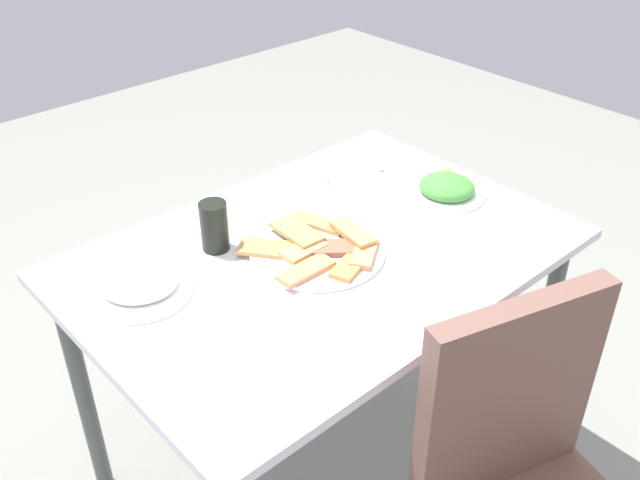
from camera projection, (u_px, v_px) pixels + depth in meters
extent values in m
plane|color=gray|center=(322.00, 456.00, 2.07)|extent=(6.00, 6.00, 0.00)
cube|color=white|center=(323.00, 254.00, 1.68)|extent=(1.15, 0.79, 0.02)
cylinder|color=#4D5552|center=(369.00, 244.00, 2.38)|extent=(0.04, 0.04, 0.70)
cylinder|color=#4D5552|center=(83.00, 394.00, 1.80)|extent=(0.04, 0.04, 0.70)
cylinder|color=#4D5552|center=(542.00, 343.00, 1.96)|extent=(0.04, 0.04, 0.70)
cube|color=brown|center=(508.00, 398.00, 1.37)|extent=(0.40, 0.16, 0.46)
cylinder|color=white|center=(316.00, 250.00, 1.66)|extent=(0.32, 0.32, 0.01)
cube|color=tan|center=(319.00, 223.00, 1.74)|extent=(0.09, 0.15, 0.01)
cube|color=tan|center=(303.00, 250.00, 1.64)|extent=(0.11, 0.06, 0.02)
cube|color=tan|center=(353.00, 232.00, 1.68)|extent=(0.07, 0.13, 0.01)
cube|color=tan|center=(265.00, 248.00, 1.65)|extent=(0.13, 0.14, 0.01)
cube|color=#995942|center=(331.00, 248.00, 1.64)|extent=(0.13, 0.12, 0.01)
cube|color=#D18F48|center=(349.00, 267.00, 1.58)|extent=(0.11, 0.08, 0.01)
cube|color=tan|center=(296.00, 231.00, 1.69)|extent=(0.07, 0.14, 0.01)
cube|color=tan|center=(306.00, 270.00, 1.57)|extent=(0.14, 0.05, 0.01)
cube|color=tan|center=(365.00, 252.00, 1.63)|extent=(0.13, 0.11, 0.02)
cylinder|color=white|center=(446.00, 193.00, 1.89)|extent=(0.20, 0.20, 0.01)
ellipsoid|color=#45923B|center=(447.00, 187.00, 1.88)|extent=(0.17, 0.18, 0.06)
sphere|color=#EBD94C|center=(446.00, 172.00, 1.94)|extent=(0.03, 0.03, 0.03)
cylinder|color=white|center=(141.00, 290.00, 1.53)|extent=(0.23, 0.23, 0.01)
ellipsoid|color=white|center=(140.00, 284.00, 1.52)|extent=(0.21, 0.21, 0.04)
cylinder|color=black|center=(214.00, 226.00, 1.65)|extent=(0.08, 0.08, 0.12)
cube|color=white|center=(353.00, 176.00, 1.98)|extent=(0.19, 0.19, 0.00)
cube|color=silver|center=(349.00, 172.00, 1.99)|extent=(0.16, 0.04, 0.00)
cube|color=silver|center=(358.00, 177.00, 1.97)|extent=(0.18, 0.04, 0.00)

